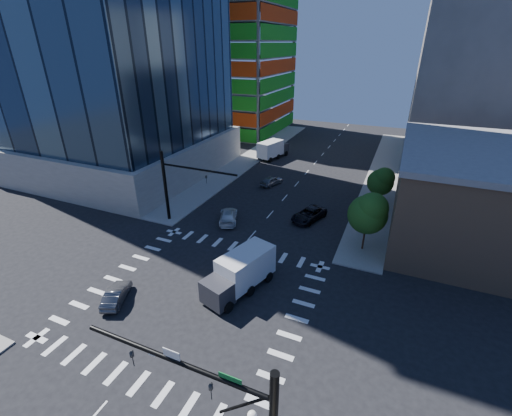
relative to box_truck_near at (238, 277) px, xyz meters
The scene contains 16 objects.
ground 4.05m from the box_truck_near, 141.76° to the right, with size 160.00×160.00×0.00m, color black.
road_markings 4.05m from the box_truck_near, 141.76° to the right, with size 20.00×20.00×0.01m, color silver.
sidewalk_ne 38.91m from the box_truck_near, 75.75° to the left, with size 5.00×60.00×0.15m, color gray.
sidewalk_nw 40.75m from the box_truck_near, 112.27° to the left, with size 5.00×60.00×0.15m, color gray.
construction_building 70.75m from the box_truck_near, 116.98° to the left, with size 25.16×34.50×70.60m.
commercial_building 29.81m from the box_truck_near, 41.74° to the left, with size 20.50×22.50×10.60m.
bg_building_ne 59.24m from the box_truck_near, 65.45° to the left, with size 24.00×30.00×28.00m, color slate.
signal_mast_nw 16.34m from the box_truck_near, 144.60° to the left, with size 10.20×0.40×9.00m.
tree_south 15.43m from the box_truck_near, 50.09° to the left, with size 4.16×4.16×6.82m.
tree_north 25.74m from the box_truck_near, 67.03° to the left, with size 3.54×3.52×5.78m.
car_nb_far 16.47m from the box_truck_near, 82.29° to the left, with size 2.52×5.48×1.52m, color black.
car_sb_near 13.86m from the box_truck_near, 121.19° to the left, with size 2.12×5.22×1.51m, color white.
car_sb_mid 26.50m from the box_truck_near, 104.34° to the left, with size 1.72×4.28×1.46m, color gray.
car_sb_cross 10.81m from the box_truck_near, 149.24° to the right, with size 1.42×4.07×1.34m, color #4A4B4F.
box_truck_near is the anchor object (origin of this frame).
box_truck_far 41.08m from the box_truck_near, 106.16° to the left, with size 4.53×7.23×3.52m.
Camera 1 is at (14.45, -20.16, 20.68)m, focal length 24.00 mm.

